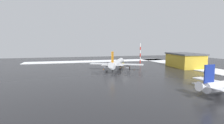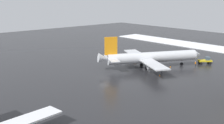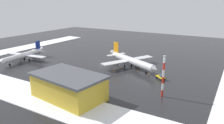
# 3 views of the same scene
# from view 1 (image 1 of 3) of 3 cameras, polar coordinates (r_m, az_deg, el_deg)

# --- Properties ---
(ground_plane) EXTENTS (240.00, 240.00, 0.00)m
(ground_plane) POSITION_cam_1_polar(r_m,az_deg,el_deg) (82.48, 4.47, -4.28)
(ground_plane) COLOR #232326
(snow_bank_far) EXTENTS (152.00, 16.00, 0.28)m
(snow_bank_far) POSITION_cam_1_polar(r_m,az_deg,el_deg) (109.83, 29.86, -2.41)
(snow_bank_far) COLOR white
(snow_bank_far) RESTS_ON ground_plane
(snow_bank_right) EXTENTS (14.00, 116.00, 0.28)m
(snow_bank_right) POSITION_cam_1_polar(r_m,az_deg,el_deg) (146.67, -4.44, 0.30)
(snow_bank_right) COLOR white
(snow_bank_right) RESTS_ON ground_plane
(airplane_parked_starboard) EXTENTS (33.87, 28.84, 10.82)m
(airplane_parked_starboard) POSITION_cam_1_polar(r_m,az_deg,el_deg) (100.26, 1.65, -0.36)
(airplane_parked_starboard) COLOR silver
(airplane_parked_starboard) RESTS_ON ground_plane
(pushback_tug) EXTENTS (4.97, 4.59, 2.50)m
(pushback_tug) POSITION_cam_1_polar(r_m,az_deg,el_deg) (121.12, 3.24, -0.36)
(pushback_tug) COLOR gold
(pushback_tug) RESTS_ON ground_plane
(ground_crew_beside_wing) EXTENTS (0.36, 0.36, 1.71)m
(ground_crew_beside_wing) POSITION_cam_1_polar(r_m,az_deg,el_deg) (100.56, 5.81, -1.87)
(ground_crew_beside_wing) COLOR black
(ground_crew_beside_wing) RESTS_ON ground_plane
(ground_crew_mid_apron) EXTENTS (0.36, 0.36, 1.71)m
(ground_crew_mid_apron) POSITION_cam_1_polar(r_m,az_deg,el_deg) (115.72, 3.92, -0.82)
(ground_crew_mid_apron) COLOR black
(ground_crew_mid_apron) RESTS_ON ground_plane
(antenna_mast) EXTENTS (0.70, 0.70, 14.87)m
(antenna_mast) POSITION_cam_1_polar(r_m,az_deg,el_deg) (132.13, 9.21, 2.78)
(antenna_mast) COLOR red
(antenna_mast) RESTS_ON ground_plane
(cargo_hangar) EXTENTS (26.69, 18.03, 8.80)m
(cargo_hangar) POSITION_cam_1_polar(r_m,az_deg,el_deg) (118.30, 22.61, 0.57)
(cargo_hangar) COLOR gold
(cargo_hangar) RESTS_ON ground_plane
(traffic_cone_near_nose) EXTENTS (0.36, 0.36, 0.55)m
(traffic_cone_near_nose) POSITION_cam_1_polar(r_m,az_deg,el_deg) (99.63, -2.77, -2.32)
(traffic_cone_near_nose) COLOR orange
(traffic_cone_near_nose) RESTS_ON ground_plane
(traffic_cone_mid_line) EXTENTS (0.36, 0.36, 0.55)m
(traffic_cone_mid_line) POSITION_cam_1_polar(r_m,az_deg,el_deg) (107.20, 2.87, -1.73)
(traffic_cone_mid_line) COLOR orange
(traffic_cone_mid_line) RESTS_ON ground_plane
(traffic_cone_wingtip_side) EXTENTS (0.36, 0.36, 0.55)m
(traffic_cone_wingtip_side) POSITION_cam_1_polar(r_m,az_deg,el_deg) (98.59, 7.25, -2.45)
(traffic_cone_wingtip_side) COLOR orange
(traffic_cone_wingtip_side) RESTS_ON ground_plane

